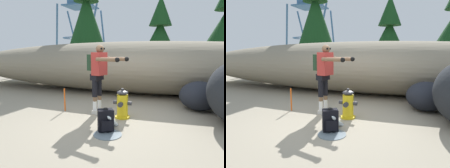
{
  "view_description": "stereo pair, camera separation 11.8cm",
  "coord_description": "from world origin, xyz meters",
  "views": [
    {
      "loc": [
        1.35,
        -4.35,
        1.58
      ],
      "look_at": [
        -0.24,
        0.52,
        0.75
      ],
      "focal_mm": 33.08,
      "sensor_mm": 36.0,
      "label": 1
    },
    {
      "loc": [
        1.46,
        -4.31,
        1.58
      ],
      "look_at": [
        -0.24,
        0.52,
        0.75
      ],
      "focal_mm": 33.08,
      "sensor_mm": 36.0,
      "label": 2
    }
  ],
  "objects": [
    {
      "name": "boulder_mid",
      "position": [
        1.97,
        2.18,
        0.27
      ],
      "size": [
        0.68,
        0.89,
        0.54
      ],
      "primitive_type": "ellipsoid",
      "rotation": [
        0.0,
        0.0,
        4.72
      ],
      "color": "black",
      "rests_on": "ground_plane"
    },
    {
      "name": "fire_hydrant",
      "position": [
        0.12,
        0.22,
        0.32
      ],
      "size": [
        0.44,
        0.39,
        0.71
      ],
      "color": "gold",
      "rests_on": "ground_plane"
    },
    {
      "name": "survey_stake",
      "position": [
        -1.48,
        0.31,
        0.3
      ],
      "size": [
        0.04,
        0.04,
        0.6
      ],
      "primitive_type": "cylinder",
      "color": "#E55914",
      "rests_on": "ground_plane"
    },
    {
      "name": "dirt_embankment",
      "position": [
        0.0,
        3.45,
        0.97
      ],
      "size": [
        16.94,
        3.2,
        1.93
      ],
      "primitive_type": "ellipsoid",
      "color": "gray",
      "rests_on": "ground_plane"
    },
    {
      "name": "spare_backpack",
      "position": [
        0.02,
        -0.69,
        0.22
      ],
      "size": [
        0.36,
        0.36,
        0.47
      ],
      "rotation": [
        0.0,
        0.0,
        5.23
      ],
      "color": "black",
      "rests_on": "ground_plane"
    },
    {
      "name": "boulder_outlier",
      "position": [
        1.9,
        1.5,
        0.39
      ],
      "size": [
        1.48,
        1.48,
        0.77
      ],
      "primitive_type": "ellipsoid",
      "rotation": [
        0.0,
        0.0,
        2.45
      ],
      "color": "black",
      "rests_on": "ground_plane"
    },
    {
      "name": "hydrant_water_jet",
      "position": [
        0.12,
        -0.51,
        0.06
      ],
      "size": [
        0.55,
        1.18,
        0.66
      ],
      "color": "silver",
      "rests_on": "ground_plane"
    },
    {
      "name": "pine_tree_left",
      "position": [
        0.11,
        9.17,
        2.8
      ],
      "size": [
        2.17,
        2.17,
        4.96
      ],
      "color": "#47331E",
      "rests_on": "ground_plane"
    },
    {
      "name": "pine_tree_far_left",
      "position": [
        -3.93,
        7.05,
        3.92
      ],
      "size": [
        2.23,
        2.23,
        7.11
      ],
      "color": "#47331E",
      "rests_on": "ground_plane"
    },
    {
      "name": "ground_plane",
      "position": [
        0.0,
        0.0,
        -0.02
      ],
      "size": [
        56.0,
        56.0,
        0.04
      ],
      "primitive_type": "cube",
      "color": "gray"
    },
    {
      "name": "utility_worker",
      "position": [
        -0.53,
        0.38,
        1.1
      ],
      "size": [
        1.03,
        0.66,
        1.72
      ],
      "rotation": [
        0.0,
        0.0,
        -0.25
      ],
      "color": "beige",
      "rests_on": "ground_plane"
    }
  ]
}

